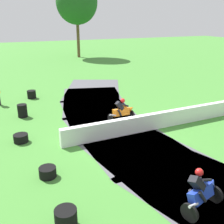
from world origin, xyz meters
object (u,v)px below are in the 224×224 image
(tire_stack_extra_a, at_px, (66,218))
(tire_stack_mid_b, at_px, (21,138))
(motorcycle_lead_orange, at_px, (122,111))
(tire_stack_far, at_px, (48,172))
(motorcycle_chase_blue, at_px, (202,191))
(tire_stack_near, at_px, (32,94))
(tire_stack_mid_a, at_px, (22,111))

(tire_stack_extra_a, bearing_deg, tire_stack_mid_b, 95.44)
(motorcycle_lead_orange, distance_m, tire_stack_far, 6.58)
(tire_stack_mid_b, bearing_deg, motorcycle_chase_blue, -56.96)
(motorcycle_chase_blue, bearing_deg, motorcycle_lead_orange, 82.80)
(motorcycle_lead_orange, xyz_separation_m, tire_stack_near, (-4.21, 7.06, -0.36))
(tire_stack_far, distance_m, tire_stack_extra_a, 2.84)
(tire_stack_mid_b, bearing_deg, tire_stack_far, -80.21)
(tire_stack_mid_a, height_order, tire_stack_far, tire_stack_mid_a)
(motorcycle_chase_blue, height_order, tire_stack_extra_a, motorcycle_chase_blue)
(tire_stack_far, bearing_deg, tire_stack_mid_b, 99.79)
(motorcycle_chase_blue, height_order, tire_stack_far, motorcycle_chase_blue)
(tire_stack_far, height_order, tire_stack_extra_a, tire_stack_extra_a)
(tire_stack_mid_a, distance_m, tire_stack_far, 7.21)
(motorcycle_lead_orange, bearing_deg, tire_stack_extra_a, -126.76)
(tire_stack_mid_a, xyz_separation_m, tire_stack_mid_b, (-0.48, -3.61, -0.20))
(motorcycle_lead_orange, height_order, tire_stack_mid_b, motorcycle_lead_orange)
(tire_stack_mid_b, height_order, tire_stack_far, same)
(tire_stack_near, bearing_deg, tire_stack_mid_a, -105.35)
(motorcycle_chase_blue, distance_m, tire_stack_far, 5.62)
(motorcycle_lead_orange, bearing_deg, tire_stack_near, 120.84)
(motorcycle_lead_orange, distance_m, motorcycle_chase_blue, 7.88)
(tire_stack_near, relative_size, tire_stack_extra_a, 0.97)
(motorcycle_lead_orange, bearing_deg, tire_stack_mid_b, -175.32)
(motorcycle_chase_blue, distance_m, tire_stack_mid_b, 8.78)
(tire_stack_mid_b, xyz_separation_m, tire_stack_far, (0.62, -3.59, 0.00))
(motorcycle_chase_blue, bearing_deg, tire_stack_mid_b, 123.04)
(motorcycle_lead_orange, relative_size, tire_stack_extra_a, 2.53)
(motorcycle_chase_blue, relative_size, tire_stack_extra_a, 2.52)
(tire_stack_near, xyz_separation_m, tire_stack_far, (-0.94, -11.12, -0.10))
(tire_stack_mid_b, bearing_deg, tire_stack_mid_a, 82.42)
(motorcycle_lead_orange, relative_size, tire_stack_far, 2.54)
(motorcycle_lead_orange, height_order, tire_stack_extra_a, motorcycle_lead_orange)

